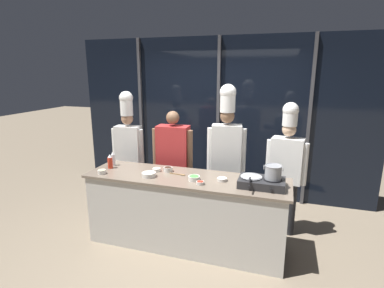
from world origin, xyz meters
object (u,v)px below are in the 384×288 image
Objects in this scene: prep_bowl_bean_sprouts at (157,169)px; prep_bowl_rice at (222,179)px; person_guest at (173,156)px; prep_bowl_ginger at (102,172)px; portable_stove at (262,182)px; chef_head at (128,143)px; serving_spoon_slotted at (180,174)px; squeeze_bottle_clear at (113,159)px; stock_pot at (273,172)px; prep_bowl_chili_flakes at (200,183)px; prep_bowl_soy_glaze at (168,169)px; prep_bowl_noodles at (149,174)px; frying_pan at (251,175)px; squeeze_bottle_chili at (110,162)px; chef_line at (287,160)px; prep_bowl_scallions at (194,178)px; chef_sous at (227,145)px.

prep_bowl_rice is (0.87, -0.08, -0.00)m from prep_bowl_bean_sprouts.
prep_bowl_ginger is at bearing 49.93° from person_guest.
portable_stove is at bearing -4.06° from prep_bowl_rice.
prep_bowl_ginger is 0.05× the size of chef_head.
serving_spoon_slotted is (-0.53, 0.04, -0.01)m from prep_bowl_rice.
chef_head is at bearing 148.91° from serving_spoon_slotted.
squeeze_bottle_clear is 1.69× the size of prep_bowl_rice.
stock_pot is 2.26× the size of prep_bowl_chili_flakes.
chef_head is (-1.39, 0.87, 0.16)m from prep_bowl_chili_flakes.
prep_bowl_noodles is (-0.15, -0.25, -0.00)m from prep_bowl_soy_glaze.
frying_pan is 1.83m from squeeze_bottle_chili.
chef_head reaches higher than squeeze_bottle_chili.
chef_line reaches higher than prep_bowl_chili_flakes.
prep_bowl_noodles is at bearing -171.68° from prep_bowl_rice.
chef_head is 2.31m from chef_line.
chef_line is (2.23, 0.54, 0.03)m from squeeze_bottle_clear.
portable_stove is at bearing -4.65° from squeeze_bottle_clear.
squeeze_bottle_chili is at bearing 171.36° from prep_bowl_chili_flakes.
chef_line reaches higher than prep_bowl_rice.
squeeze_bottle_clear is (-1.97, 0.16, 0.04)m from portable_stove.
person_guest is (0.66, 0.59, -0.02)m from squeeze_bottle_chili.
prep_bowl_scallions is at bearing 46.05° from chef_line.
portable_stove is 1.22× the size of frying_pan.
prep_bowl_chili_flakes is at bearing -30.33° from prep_bowl_soy_glaze.
prep_bowl_rice is 1.27× the size of prep_bowl_chili_flakes.
prep_bowl_rice is 1.49m from prep_bowl_ginger.
prep_bowl_noodles is 1.77m from chef_line.
stock_pot is (0.23, 0.01, 0.06)m from frying_pan.
stock_pot is at bearing 88.39° from chef_line.
stock_pot is at bearing 122.81° from chef_sous.
squeeze_bottle_clear is 0.93× the size of serving_spoon_slotted.
portable_stove is at bearing 79.62° from chef_line.
frying_pan is 0.88m from serving_spoon_slotted.
squeeze_bottle_clear is 0.10× the size of chef_sous.
frying_pan is 2.18× the size of squeeze_bottle_chili.
frying_pan is at bearing 71.91° from chef_line.
prep_bowl_soy_glaze is 0.67× the size of prep_bowl_noodles.
prep_bowl_scallions is at bearing 142.82° from chef_head.
frying_pan is at bearing -1.69° from squeeze_bottle_chili.
chef_head reaches higher than prep_bowl_ginger.
chef_sous is at bearing 173.35° from chef_head.
prep_bowl_rice is 1.75m from chef_head.
prep_bowl_chili_flakes is (-0.21, -0.18, -0.00)m from prep_bowl_rice.
prep_bowl_ginger is (-1.47, -0.21, 0.01)m from prep_bowl_rice.
frying_pan is 1.21m from prep_bowl_bean_sprouts.
squeeze_bottle_chili is 1.89× the size of prep_bowl_ginger.
squeeze_bottle_clear is at bearing 169.91° from prep_bowl_scallions.
frying_pan is 1.22m from prep_bowl_noodles.
prep_bowl_bean_sprouts is 0.58m from prep_bowl_scallions.
serving_spoon_slotted is at bearing -4.83° from squeeze_bottle_clear.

